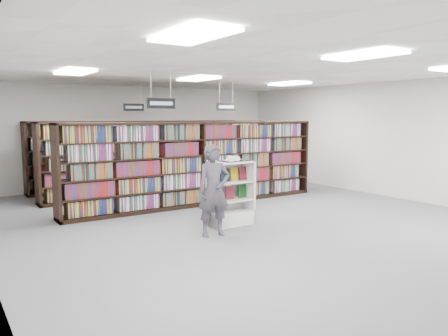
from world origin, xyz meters
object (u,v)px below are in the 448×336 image
open_book (234,160)px  shopper (214,191)px  bookshelf_row_near (199,164)px  endcap_display (230,203)px

open_book → shopper: 1.12m
bookshelf_row_near → open_book: bookshelf_row_near is taller
bookshelf_row_near → open_book: bearing=-101.1°
open_book → shopper: size_ratio=0.36×
endcap_display → open_book: open_book is taller
shopper → open_book: bearing=42.3°
endcap_display → open_book: bearing=-2.7°
bookshelf_row_near → open_book: size_ratio=11.35×
open_book → shopper: (-0.84, -0.55, -0.49)m
open_book → endcap_display: bearing=174.6°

